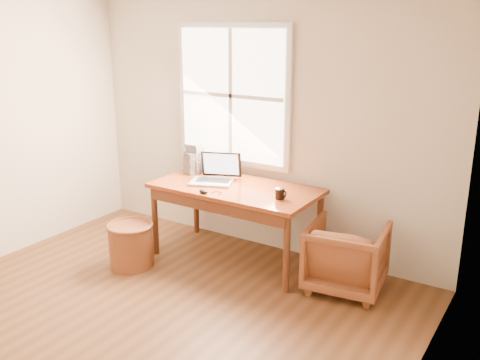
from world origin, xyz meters
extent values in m
cube|color=brown|center=(0.00, 0.00, -0.01)|extent=(4.00, 4.50, 0.02)
cube|color=beige|center=(0.00, 2.26, 1.30)|extent=(4.00, 0.02, 2.60)
cube|color=beige|center=(2.01, 0.00, 1.30)|extent=(0.02, 4.50, 2.60)
cube|color=silver|center=(-0.30, 2.22, 1.55)|extent=(1.32, 0.05, 1.42)
cube|color=white|center=(-0.30, 2.19, 1.55)|extent=(1.20, 0.02, 1.30)
cube|color=silver|center=(-0.30, 2.18, 1.55)|extent=(0.04, 0.02, 1.30)
cube|color=silver|center=(-0.30, 2.18, 1.55)|extent=(1.20, 0.02, 0.04)
cube|color=brown|center=(0.00, 1.80, 0.73)|extent=(1.60, 0.80, 0.04)
imported|color=brown|center=(1.15, 1.80, 0.30)|extent=(0.73, 0.74, 0.60)
cylinder|color=brown|center=(-0.75, 1.12, 0.21)|extent=(0.52, 0.52, 0.42)
ellipsoid|color=black|center=(-0.13, 1.46, 0.77)|extent=(0.11, 0.08, 0.03)
cylinder|color=black|center=(0.53, 1.70, 0.80)|extent=(0.11, 0.11, 0.10)
cube|color=#ADB1B8|center=(-0.63, 2.05, 0.88)|extent=(0.15, 0.14, 0.26)
cube|color=#2A2A30|center=(-0.63, 1.94, 0.86)|extent=(0.18, 0.17, 0.22)
cube|color=#A3A2B0|center=(-0.62, 1.97, 0.91)|extent=(0.14, 0.13, 0.31)
cube|color=silver|center=(-0.43, 2.05, 0.85)|extent=(0.20, 0.19, 0.20)
camera|label=1|loc=(2.66, -2.29, 2.28)|focal=40.00mm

